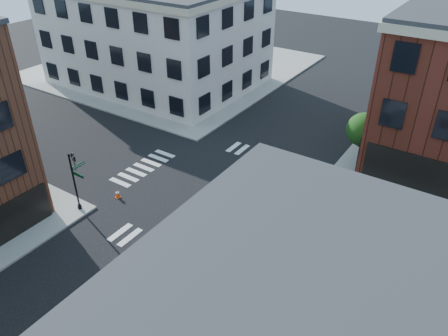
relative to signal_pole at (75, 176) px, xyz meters
The scene contains 8 objects.
ground 9.90m from the signal_pole, 44.81° to the left, with size 120.00×120.00×0.00m, color black.
sidewalk_nw 31.27m from the signal_pole, 117.29° to the left, with size 30.00×30.00×0.15m, color gray.
building_nw 25.92m from the signal_pole, 118.43° to the left, with size 22.00×16.00×11.00m, color silver.
tree_near 21.94m from the signal_pole, 49.38° to the left, with size 2.69×2.69×4.49m.
tree_far 26.78m from the signal_pole, 57.77° to the left, with size 2.43×2.43×4.07m.
signal_pole is the anchor object (origin of this frame).
box_truck 19.50m from the signal_pole, 11.42° to the left, with size 8.68×3.07×3.87m.
traffic_cone 3.70m from the signal_pole, 67.54° to the left, with size 0.41×0.41×0.64m.
Camera 1 is at (15.36, -21.80, 18.77)m, focal length 35.00 mm.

